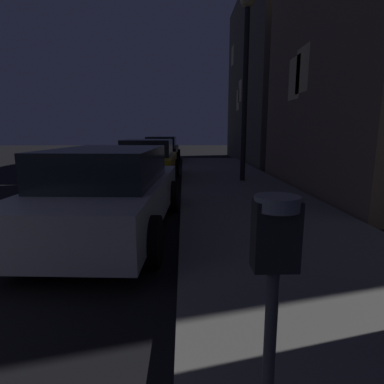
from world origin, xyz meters
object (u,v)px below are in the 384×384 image
object	(u,v)px
street_lamp	(246,60)
car_yellow_cab	(148,161)
car_black	(162,149)
car_silver	(111,191)
parking_meter	(274,266)

from	to	relation	value
street_lamp	car_yellow_cab	bearing A→B (deg)	164.61
car_yellow_cab	car_black	bearing A→B (deg)	90.00
car_silver	car_black	size ratio (longest dim) A/B	1.03
car_yellow_cab	car_black	xyz separation A→B (m)	(-0.00, 6.88, 0.01)
parking_meter	car_silver	distance (m)	4.28
car_silver	car_black	bearing A→B (deg)	89.99
car_silver	car_black	distance (m)	12.50
car_silver	car_yellow_cab	bearing A→B (deg)	89.97
car_yellow_cab	street_lamp	world-z (taller)	street_lamp
car_silver	street_lamp	world-z (taller)	street_lamp
car_silver	car_yellow_cab	world-z (taller)	same
parking_meter	car_silver	size ratio (longest dim) A/B	0.28
car_yellow_cab	street_lamp	size ratio (longest dim) A/B	0.73
parking_meter	car_black	xyz separation A→B (m)	(-1.60, 16.44, -0.40)
parking_meter	street_lamp	size ratio (longest dim) A/B	0.23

